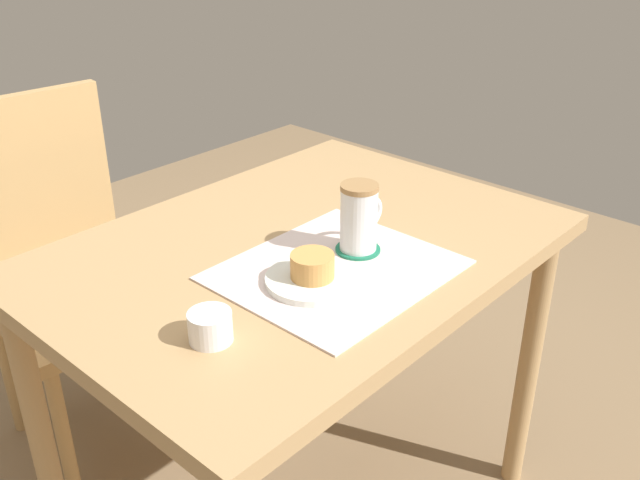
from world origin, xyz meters
TOP-DOWN VIEW (x-y plane):
  - dining_table at (0.00, 0.00)m, footprint 1.03×0.74m
  - wooden_chair at (-0.15, 0.70)m, footprint 0.46×0.46m
  - placemat at (-0.04, -0.13)m, footprint 0.40×0.35m
  - pastry_plate at (-0.10, -0.13)m, footprint 0.17×0.17m
  - pastry at (-0.10, -0.13)m, footprint 0.08×0.08m
  - coffee_coaster at (0.05, -0.11)m, footprint 0.09×0.09m
  - coffee_mug at (0.05, -0.11)m, footprint 0.11×0.07m
  - sugar_bowl at (-0.33, -0.13)m, footprint 0.07×0.07m

SIDE VIEW (x-z plane):
  - wooden_chair at x=-0.15m, z-range 0.04..0.97m
  - dining_table at x=0.00m, z-range 0.28..1.03m
  - placemat at x=-0.04m, z-range 0.75..0.76m
  - coffee_coaster at x=0.05m, z-range 0.76..0.76m
  - pastry_plate at x=-0.10m, z-range 0.76..0.77m
  - sugar_bowl at x=-0.33m, z-range 0.75..0.80m
  - pastry at x=-0.10m, z-range 0.77..0.81m
  - coffee_mug at x=0.05m, z-range 0.76..0.89m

